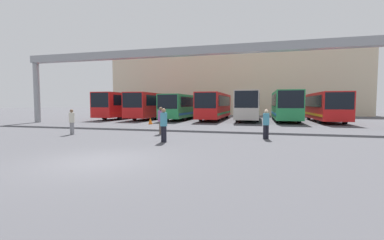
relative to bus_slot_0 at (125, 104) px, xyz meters
name	(u,v)px	position (x,y,z in m)	size (l,w,h in m)	color
ground_plane	(98,161)	(12.21, -23.62, -1.92)	(200.00, 200.00, 0.00)	#47474C
building_backdrop	(232,85)	(12.21, 19.43, 3.69)	(44.80, 12.00, 11.22)	beige
overhead_gantry	(197,58)	(12.21, -9.17, 4.01)	(35.39, 0.80, 6.91)	gray
bus_slot_0	(125,104)	(0.00, 0.00, 0.00)	(2.51, 11.57, 3.33)	red
bus_slot_1	(154,104)	(4.07, 0.25, -0.03)	(2.58, 12.08, 3.28)	red
bus_slot_2	(184,105)	(8.14, 0.40, -0.17)	(2.46, 12.38, 3.03)	#268C4C
bus_slot_3	(215,105)	(12.21, 0.28, -0.07)	(2.48, 12.13, 3.20)	red
bus_slot_4	(249,104)	(16.28, 0.12, 0.01)	(2.49, 11.80, 3.34)	beige
bus_slot_5	(285,104)	(20.35, -0.47, -0.01)	(2.54, 10.64, 3.32)	#268C4C
bus_slot_6	(325,105)	(24.42, -0.69, -0.13)	(2.61, 10.19, 3.11)	red
pedestrian_near_right	(266,123)	(17.92, -16.37, -1.04)	(0.34, 0.34, 1.66)	black
pedestrian_far_center	(72,121)	(5.93, -17.35, -1.06)	(0.34, 0.34, 1.62)	gray
pedestrian_near_center	(161,120)	(11.34, -15.64, -0.98)	(0.37, 0.37, 1.76)	brown
pedestrian_mid_left	(164,124)	(12.80, -18.89, -0.99)	(0.36, 0.36, 1.74)	black
traffic_cone	(150,121)	(7.41, -8.45, -1.58)	(0.40, 0.40, 0.67)	orange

